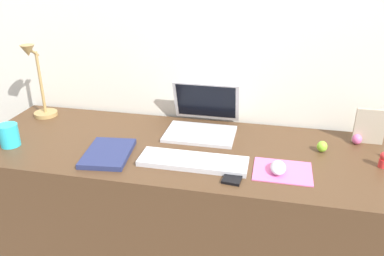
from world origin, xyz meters
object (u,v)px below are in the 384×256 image
(keyboard, at_px, (193,161))
(toy_figurine_lime, at_px, (322,146))
(mouse, at_px, (278,168))
(desk_lamp, at_px, (38,83))
(notebook_pad, at_px, (108,153))
(toy_figurine_pink, at_px, (357,139))
(coffee_mug, at_px, (9,135))
(toy_figurine_red, at_px, (384,160))
(laptop, at_px, (203,119))
(cell_phone, at_px, (234,175))
(picture_frame, at_px, (370,126))

(keyboard, height_order, toy_figurine_lime, toy_figurine_lime)
(mouse, bearing_deg, keyboard, -179.75)
(toy_figurine_lime, bearing_deg, keyboard, -156.72)
(desk_lamp, xyz_separation_m, notebook_pad, (0.47, -0.30, -0.16))
(toy_figurine_pink, bearing_deg, coffee_mug, -167.19)
(coffee_mug, bearing_deg, toy_figurine_red, 5.20)
(desk_lamp, bearing_deg, toy_figurine_red, -6.47)
(coffee_mug, xyz_separation_m, toy_figurine_pink, (1.40, 0.32, -0.02))
(coffee_mug, bearing_deg, keyboard, 0.70)
(laptop, xyz_separation_m, keyboard, (0.02, -0.31, -0.04))
(keyboard, xyz_separation_m, desk_lamp, (-0.81, 0.29, 0.16))
(desk_lamp, xyz_separation_m, toy_figurine_pink, (1.43, 0.01, -0.15))
(cell_phone, bearing_deg, laptop, 122.52)
(desk_lamp, relative_size, notebook_pad, 1.49)
(notebook_pad, height_order, picture_frame, picture_frame)
(cell_phone, distance_m, toy_figurine_red, 0.56)
(cell_phone, distance_m, desk_lamp, 1.04)
(mouse, relative_size, coffee_mug, 1.03)
(toy_figurine_red, bearing_deg, cell_phone, -161.33)
(laptop, xyz_separation_m, toy_figurine_lime, (0.50, -0.11, -0.03))
(keyboard, bearing_deg, coffee_mug, -179.30)
(laptop, relative_size, coffee_mug, 3.23)
(laptop, distance_m, keyboard, 0.32)
(toy_figurine_pink, bearing_deg, cell_phone, -142.06)
(mouse, relative_size, picture_frame, 0.64)
(keyboard, xyz_separation_m, notebook_pad, (-0.34, -0.01, 0.00))
(toy_figurine_red, bearing_deg, keyboard, -169.88)
(cell_phone, height_order, desk_lamp, desk_lamp)
(keyboard, distance_m, notebook_pad, 0.34)
(cell_phone, height_order, picture_frame, picture_frame)
(laptop, bearing_deg, keyboard, -85.75)
(keyboard, bearing_deg, laptop, 94.25)
(picture_frame, bearing_deg, laptop, -178.61)
(cell_phone, distance_m, coffee_mug, 0.93)
(keyboard, bearing_deg, desk_lamp, 159.98)
(mouse, distance_m, picture_frame, 0.49)
(desk_lamp, xyz_separation_m, toy_figurine_lime, (1.29, -0.09, -0.15))
(mouse, distance_m, toy_figurine_red, 0.40)
(laptop, height_order, mouse, laptop)
(laptop, height_order, cell_phone, laptop)
(laptop, relative_size, mouse, 3.12)
(keyboard, xyz_separation_m, toy_figurine_pink, (0.63, 0.31, 0.01))
(cell_phone, bearing_deg, keyboard, 166.86)
(laptop, relative_size, toy_figurine_red, 4.79)
(cell_phone, xyz_separation_m, toy_figurine_pink, (0.47, 0.36, 0.02))
(picture_frame, xyz_separation_m, coffee_mug, (-1.44, -0.34, -0.03))
(notebook_pad, xyz_separation_m, toy_figurine_pink, (0.97, 0.32, 0.01))
(keyboard, relative_size, notebook_pad, 1.71)
(laptop, xyz_separation_m, notebook_pad, (-0.32, -0.32, -0.04))
(laptop, bearing_deg, toy_figurine_red, -14.88)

